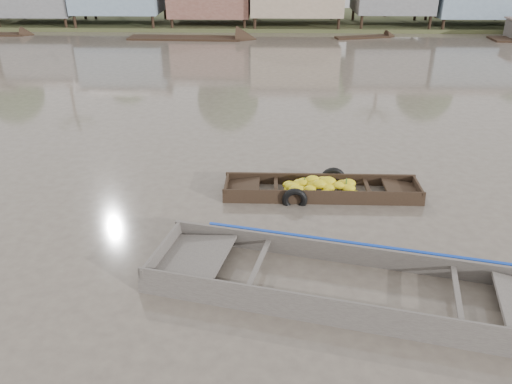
{
  "coord_description": "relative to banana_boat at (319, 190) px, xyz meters",
  "views": [
    {
      "loc": [
        0.69,
        -9.58,
        6.09
      ],
      "look_at": [
        0.39,
        0.72,
        0.8
      ],
      "focal_mm": 35.0,
      "sensor_mm": 36.0,
      "label": 1
    }
  ],
  "objects": [
    {
      "name": "viewer_boat",
      "position": [
        0.32,
        -4.12,
        -0.06
      ],
      "size": [
        8.21,
        3.81,
        0.64
      ],
      "rotation": [
        0.0,
        0.0,
        -0.23
      ],
      "color": "#443D39",
      "rests_on": "ground"
    },
    {
      "name": "banana_boat",
      "position": [
        0.0,
        0.0,
        0.0
      ],
      "size": [
        5.14,
        1.4,
        0.74
      ],
      "rotation": [
        0.0,
        0.0,
        -0.0
      ],
      "color": "black",
      "rests_on": "ground"
    },
    {
      "name": "distant_boats",
      "position": [
        10.43,
        21.8,
        0.09
      ],
      "size": [
        46.35,
        13.78,
        1.38
      ],
      "color": "black",
      "rests_on": "ground"
    },
    {
      "name": "ground",
      "position": [
        -2.02,
        -2.21,
        -0.13
      ],
      "size": [
        120.0,
        120.0,
        0.0
      ],
      "primitive_type": "plane",
      "color": "#51473E",
      "rests_on": "ground"
    }
  ]
}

